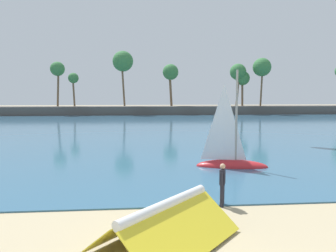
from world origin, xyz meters
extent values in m
cube|color=#33607F|center=(0.00, 57.13, 0.03)|extent=(220.00, 98.21, 0.06)
cube|color=#514C47|center=(0.00, 66.23, 0.90)|extent=(117.66, 6.00, 1.80)
cylinder|color=brown|center=(18.84, 65.89, 5.46)|extent=(0.85, 0.91, 7.35)
sphere|color=#38753D|center=(18.84, 65.89, 9.12)|extent=(3.51, 3.51, 3.51)
cylinder|color=brown|center=(4.41, 67.68, 5.46)|extent=(0.91, 0.73, 7.35)
sphere|color=#38753D|center=(4.41, 67.68, 9.13)|extent=(3.42, 3.42, 3.42)
cylinder|color=brown|center=(-19.16, 66.32, 5.67)|extent=(0.84, 0.64, 7.76)
sphere|color=#38753D|center=(-19.16, 66.32, 9.54)|extent=(2.95, 2.95, 2.95)
cylinder|color=brown|center=(23.70, 64.80, 5.94)|extent=(0.60, 0.44, 8.28)
sphere|color=#38753D|center=(23.70, 64.80, 10.07)|extent=(3.88, 3.88, 3.88)
cylinder|color=brown|center=(-16.01, 66.32, 4.74)|extent=(0.63, 0.63, 5.90)
sphere|color=#38753D|center=(-16.01, 66.32, 7.68)|extent=(2.15, 2.15, 2.15)
cylinder|color=brown|center=(-5.78, 66.84, 6.53)|extent=(0.88, 0.53, 9.48)
sphere|color=#38753D|center=(-5.78, 66.84, 11.27)|extent=(4.34, 4.34, 4.34)
cylinder|color=brown|center=(19.99, 66.28, 4.81)|extent=(0.54, 0.55, 6.03)
sphere|color=#38753D|center=(19.99, 66.28, 7.81)|extent=(3.09, 3.09, 3.09)
cube|color=yellow|center=(-1.23, 4.58, 0.58)|extent=(3.68, 3.90, 1.01)
cube|color=yellow|center=(-2.31, 5.54, 0.58)|extent=(3.68, 3.90, 1.01)
cylinder|color=white|center=(-1.77, 5.06, 1.15)|extent=(2.83, 3.10, 0.29)
cylinder|color=#23232D|center=(0.62, 7.97, 0.43)|extent=(0.15, 0.15, 0.86)
cylinder|color=#23232D|center=(0.70, 8.17, 0.43)|extent=(0.15, 0.15, 0.86)
cube|color=#23232D|center=(0.66, 8.07, 1.15)|extent=(0.31, 0.39, 0.58)
sphere|color=tan|center=(0.66, 8.07, 1.56)|extent=(0.21, 0.21, 0.21)
cylinder|color=#23232D|center=(0.58, 7.86, 1.11)|extent=(0.09, 0.09, 0.50)
cylinder|color=#23232D|center=(0.74, 8.29, 1.11)|extent=(0.09, 0.09, 0.50)
ellipsoid|color=red|center=(2.92, 14.58, 0.06)|extent=(4.34, 2.06, 0.83)
cylinder|color=gray|center=(3.12, 14.54, 3.09)|extent=(0.13, 0.13, 5.22)
pyramid|color=silver|center=(2.43, 14.68, 2.69)|extent=(1.86, 0.50, 4.43)
camera|label=1|loc=(-2.50, -4.01, 4.29)|focal=35.19mm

